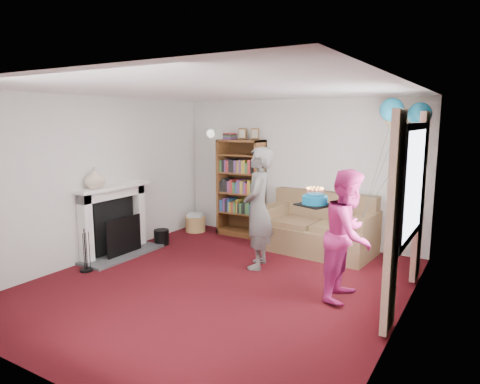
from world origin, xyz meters
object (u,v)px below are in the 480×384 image
Objects in this scene: person_striped at (258,208)px; person_magenta at (348,235)px; bookcase at (242,188)px; birthday_cake at (315,200)px; sofa at (319,230)px.

person_magenta is (1.46, -0.42, -0.09)m from person_striped.
bookcase reaches higher than birthday_cake.
sofa is 4.80× the size of birthday_cake.
person_striped reaches higher than sofa.
birthday_cake is at bearing 93.15° from person_magenta.
person_magenta is (2.59, -1.86, -0.09)m from bookcase.
bookcase is 1.26× the size of person_magenta.
bookcase reaches higher than person_magenta.
person_magenta is at bearing 3.00° from birthday_cake.
sofa is (1.61, -0.23, -0.53)m from bookcase.
birthday_cake is (2.16, -1.88, 0.29)m from bookcase.
person_magenta reaches higher than birthday_cake.
bookcase is 3.19m from person_magenta.
person_magenta is (0.98, -1.63, 0.44)m from sofa.
sofa is at bearing 108.39° from birthday_cake.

